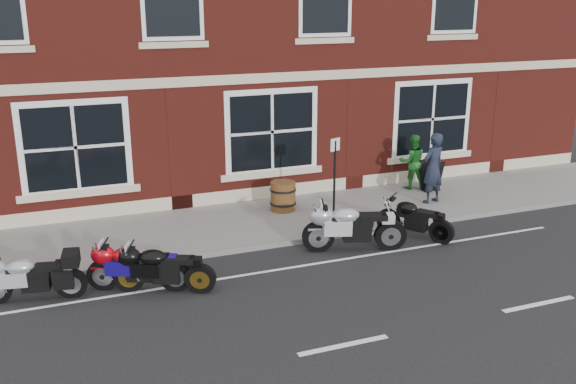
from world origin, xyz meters
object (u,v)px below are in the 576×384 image
object	(u,v)px
moto_sport_red	(137,265)
a_board_sign	(431,176)
pedestrian_right	(412,162)
parking_sign	(335,176)
barrel_planter	(283,196)
moto_naked_black	(414,217)
moto_touring_silver	(29,275)
moto_sport_black	(162,267)
moto_sport_silver	(352,225)
pedestrian_left	(433,168)

from	to	relation	value
moto_sport_red	a_board_sign	xyz separation A→B (m)	(8.71, 3.21, 0.04)
pedestrian_right	parking_sign	distance (m)	3.94
barrel_planter	moto_naked_black	bearing A→B (deg)	-49.43
a_board_sign	pedestrian_right	bearing A→B (deg)	123.45
pedestrian_right	moto_touring_silver	bearing A→B (deg)	33.37
moto_sport_black	barrel_planter	bearing A→B (deg)	-23.79
moto_naked_black	pedestrian_right	bearing A→B (deg)	24.96
moto_sport_silver	pedestrian_left	distance (m)	3.96
moto_sport_red	parking_sign	xyz separation A→B (m)	(4.95, 1.67, 0.83)
pedestrian_right	moto_sport_black	bearing A→B (deg)	41.42
moto_touring_silver	parking_sign	xyz separation A→B (m)	(6.86, 1.40, 0.84)
barrel_planter	parking_sign	distance (m)	1.86
pedestrian_right	parking_sign	world-z (taller)	parking_sign
moto_sport_red	barrel_planter	bearing A→B (deg)	-29.76
moto_sport_black	a_board_sign	world-z (taller)	a_board_sign
moto_sport_silver	parking_sign	world-z (taller)	parking_sign
pedestrian_left	pedestrian_right	xyz separation A→B (m)	(0.21, 1.33, -0.16)
moto_touring_silver	pedestrian_right	xyz separation A→B (m)	(10.25, 3.36, 0.39)
moto_sport_red	barrel_planter	world-z (taller)	moto_sport_red
pedestrian_right	barrel_planter	distance (m)	4.19
moto_sport_red	moto_sport_black	bearing A→B (deg)	-96.70
moto_sport_red	moto_naked_black	size ratio (longest dim) A/B	1.15
moto_touring_silver	moto_sport_red	bearing A→B (deg)	-87.43
pedestrian_left	pedestrian_right	distance (m)	1.36
moto_naked_black	a_board_sign	distance (m)	3.52
moto_naked_black	moto_sport_red	bearing A→B (deg)	150.38
pedestrian_right	moto_sport_red	bearing A→B (deg)	38.77
pedestrian_right	barrel_planter	bearing A→B (deg)	22.00
moto_sport_black	moto_sport_silver	distance (m)	4.34
moto_naked_black	pedestrian_right	xyz separation A→B (m)	(1.88, 3.13, 0.41)
moto_sport_red	moto_naked_black	bearing A→B (deg)	-62.13
a_board_sign	moto_sport_silver	bearing A→B (deg)	-151.96
moto_sport_silver	moto_naked_black	bearing A→B (deg)	-65.04
moto_naked_black	pedestrian_left	size ratio (longest dim) A/B	0.87
moto_sport_black	moto_sport_silver	size ratio (longest dim) A/B	0.82
moto_touring_silver	pedestrian_left	distance (m)	10.26
moto_sport_red	pedestrian_right	world-z (taller)	pedestrian_right
barrel_planter	parking_sign	xyz separation A→B (m)	(0.75, -1.47, 0.86)
moto_sport_silver	barrel_planter	size ratio (longest dim) A/B	3.00
barrel_planter	moto_touring_silver	bearing A→B (deg)	-154.86
barrel_planter	parking_sign	size ratio (longest dim) A/B	0.35
moto_touring_silver	pedestrian_left	bearing A→B (deg)	-67.93
moto_sport_black	barrel_planter	world-z (taller)	moto_sport_black
moto_sport_red	pedestrian_left	bearing A→B (deg)	-50.78
parking_sign	barrel_planter	bearing A→B (deg)	94.62
moto_sport_silver	pedestrian_left	size ratio (longest dim) A/B	1.19
moto_touring_silver	moto_sport_black	bearing A→B (deg)	-91.93
moto_sport_silver	moto_naked_black	world-z (taller)	moto_sport_silver
moto_touring_silver	moto_sport_red	world-z (taller)	moto_touring_silver
moto_touring_silver	moto_sport_red	size ratio (longest dim) A/B	1.01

